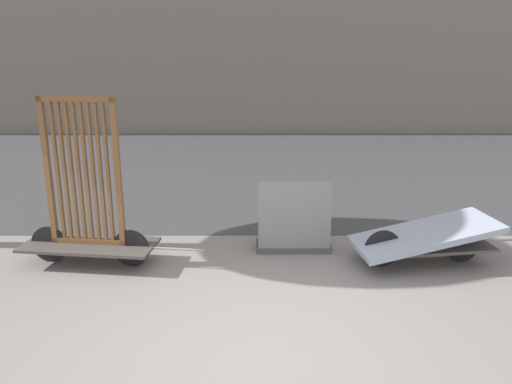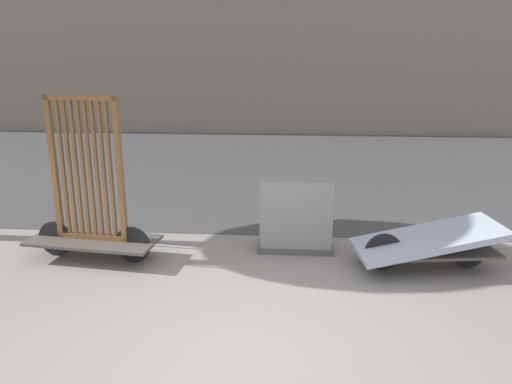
# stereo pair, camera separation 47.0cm
# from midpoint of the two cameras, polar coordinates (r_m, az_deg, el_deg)

# --- Properties ---
(ground_plane) EXTENTS (60.00, 60.00, 0.00)m
(ground_plane) POSITION_cam_midpoint_polar(r_m,az_deg,el_deg) (4.95, -2.83, -18.33)
(ground_plane) COLOR gray
(road_strip) EXTENTS (56.00, 9.96, 0.01)m
(road_strip) POSITION_cam_midpoint_polar(r_m,az_deg,el_deg) (12.59, -1.11, 3.06)
(road_strip) COLOR #424244
(road_strip) RESTS_ON ground_plane
(bike_cart_with_bedframe) EXTENTS (2.49, 0.92, 2.24)m
(bike_cart_with_bedframe) POSITION_cam_midpoint_polar(r_m,az_deg,el_deg) (7.02, -20.65, -2.34)
(bike_cart_with_bedframe) COLOR #4C4742
(bike_cart_with_bedframe) RESTS_ON ground_plane
(bike_cart_with_mattress) EXTENTS (2.55, 1.13, 0.63)m
(bike_cart_with_mattress) POSITION_cam_midpoint_polar(r_m,az_deg,el_deg) (6.99, 16.82, -5.07)
(bike_cart_with_mattress) COLOR #4C4742
(bike_cart_with_mattress) RESTS_ON ground_plane
(utility_cabinet) EXTENTS (1.08, 0.44, 1.06)m
(utility_cabinet) POSITION_cam_midpoint_polar(r_m,az_deg,el_deg) (7.15, 2.39, -2.88)
(utility_cabinet) COLOR #4C4C4C
(utility_cabinet) RESTS_ON ground_plane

